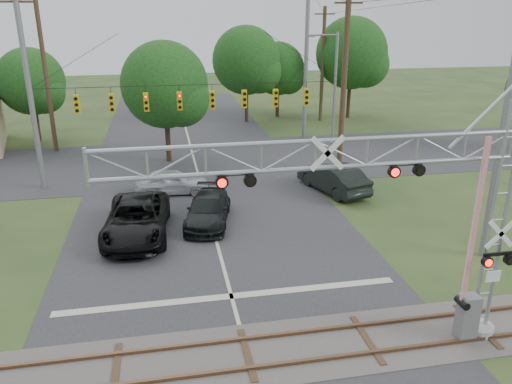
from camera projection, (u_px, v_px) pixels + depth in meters
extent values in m
cube|color=#2C2C2F|center=(217.00, 245.00, 23.06)|extent=(14.00, 90.00, 0.02)
cube|color=#2C2C2F|center=(195.00, 161.00, 35.98)|extent=(90.00, 12.00, 0.02)
cube|color=#4D4742|center=(247.00, 355.00, 15.66)|extent=(90.00, 3.20, 0.05)
cube|color=brown|center=(251.00, 368.00, 14.98)|extent=(90.00, 0.12, 0.14)
cube|color=brown|center=(244.00, 339.00, 16.31)|extent=(90.00, 0.12, 0.14)
cylinder|color=#989892|center=(478.00, 329.00, 16.73)|extent=(0.98, 0.98, 0.33)
cube|color=silver|center=(493.00, 276.00, 15.68)|extent=(0.49, 0.03, 0.38)
cube|color=slate|center=(467.00, 318.00, 16.19)|extent=(0.60, 0.49, 1.63)
cube|color=red|center=(475.00, 225.00, 15.02)|extent=(0.15, 0.10, 5.44)
cylinder|color=gray|center=(30.00, 94.00, 28.65)|extent=(0.32, 0.32, 11.50)
cylinder|color=#3C271C|center=(344.00, 85.00, 32.03)|extent=(0.36, 0.36, 11.50)
cylinder|color=black|center=(195.00, 85.00, 30.25)|extent=(19.00, 0.03, 0.03)
cube|color=gold|center=(77.00, 104.00, 29.33)|extent=(0.30, 0.30, 1.10)
cube|color=gold|center=(112.00, 103.00, 29.68)|extent=(0.30, 0.30, 1.10)
cube|color=gold|center=(146.00, 102.00, 30.04)|extent=(0.30, 0.30, 1.10)
cube|color=gold|center=(180.00, 101.00, 30.39)|extent=(0.30, 0.30, 1.10)
cube|color=gold|center=(212.00, 100.00, 30.75)|extent=(0.30, 0.30, 1.10)
cube|color=gold|center=(244.00, 99.00, 31.11)|extent=(0.30, 0.30, 1.10)
cube|color=gold|center=(275.00, 98.00, 31.46)|extent=(0.30, 0.30, 1.10)
cube|color=gold|center=(306.00, 97.00, 31.82)|extent=(0.30, 0.30, 1.10)
imported|color=black|center=(137.00, 219.00, 23.77)|extent=(3.31, 6.45, 1.74)
imported|color=black|center=(208.00, 210.00, 25.32)|extent=(3.06, 5.31, 1.45)
imported|color=#B4B7BC|center=(172.00, 182.00, 29.48)|extent=(4.36, 2.01, 1.45)
imported|color=black|center=(333.00, 178.00, 29.75)|extent=(3.26, 5.54, 1.73)
cylinder|color=gray|center=(334.00, 95.00, 36.46)|extent=(0.20, 0.20, 8.86)
cylinder|color=gray|center=(324.00, 35.00, 34.84)|extent=(1.97, 0.12, 0.12)
cube|color=slate|center=(311.00, 36.00, 34.68)|extent=(0.59, 0.25, 0.15)
cylinder|color=#3C271C|center=(46.00, 72.00, 36.71)|extent=(0.34, 0.34, 11.99)
cylinder|color=gray|center=(306.00, 62.00, 40.58)|extent=(0.34, 0.34, 12.75)
cylinder|color=gray|center=(505.00, 125.00, 20.17)|extent=(0.34, 0.34, 11.72)
cylinder|color=#3C271C|center=(323.00, 65.00, 47.85)|extent=(0.34, 0.34, 10.70)
cube|color=#3C271C|center=(325.00, 14.00, 46.27)|extent=(2.00, 0.12, 0.12)
cylinder|color=#342317|center=(37.00, 120.00, 41.28)|extent=(0.36, 0.36, 3.48)
sphere|color=#134012|center=(31.00, 81.00, 40.20)|extent=(5.38, 5.38, 5.38)
cylinder|color=#342317|center=(168.00, 135.00, 35.48)|extent=(0.36, 0.36, 3.87)
sphere|color=#134012|center=(165.00, 85.00, 34.29)|extent=(5.99, 5.99, 5.99)
cylinder|color=#342317|center=(246.00, 101.00, 48.39)|extent=(0.36, 0.36, 4.17)
sphere|color=#134012|center=(246.00, 60.00, 47.10)|extent=(6.44, 6.44, 6.44)
cylinder|color=#342317|center=(277.00, 100.00, 51.10)|extent=(0.36, 0.36, 3.42)
sphere|color=#134012|center=(278.00, 69.00, 50.04)|extent=(5.29, 5.29, 5.29)
cylinder|color=#342317|center=(349.00, 95.00, 50.33)|extent=(0.36, 0.36, 4.53)
sphere|color=#134012|center=(352.00, 53.00, 48.93)|extent=(7.00, 7.00, 7.00)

